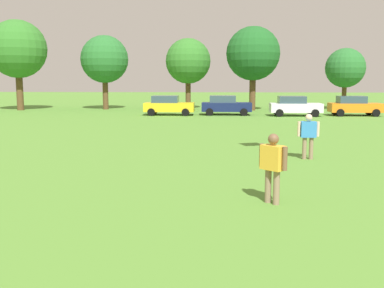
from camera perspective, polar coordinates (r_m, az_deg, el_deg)
ground_plane at (r=28.37m, az=2.02°, el=1.91°), size 160.00×160.00×0.00m
adult_bystander at (r=11.39m, az=10.17°, el=-2.30°), size 0.64×0.64×1.77m
bystander_near_trees at (r=18.06m, az=14.48°, el=1.41°), size 0.84×0.34×1.77m
parked_car_yellow_0 at (r=39.28m, az=-3.01°, el=4.91°), size 4.30×2.02×1.68m
parked_car_navy_1 at (r=39.55m, az=4.26°, el=4.92°), size 4.30×2.02×1.68m
parked_car_white_2 at (r=39.28m, az=12.84°, el=4.71°), size 4.30×2.02×1.68m
parked_car_orange_3 at (r=40.95m, az=19.81°, el=4.57°), size 4.30×2.02×1.68m
tree_far_left at (r=48.88m, az=-21.18°, el=11.09°), size 5.73×5.73×8.94m
tree_left at (r=47.73m, az=-10.99°, el=10.44°), size 4.84×4.84×7.54m
tree_center at (r=47.86m, az=-0.50°, el=10.40°), size 4.70×4.70×7.32m
tree_right at (r=45.66m, az=7.73°, el=11.22°), size 5.30×5.30×8.26m
tree_far_right at (r=49.00m, az=18.80°, el=9.06°), size 4.00×4.00×6.23m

